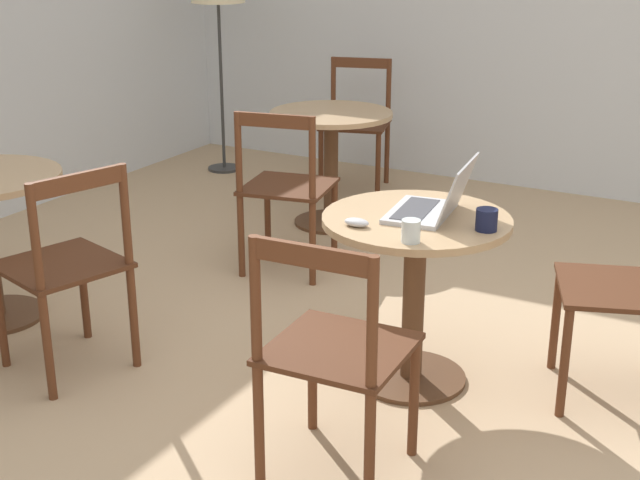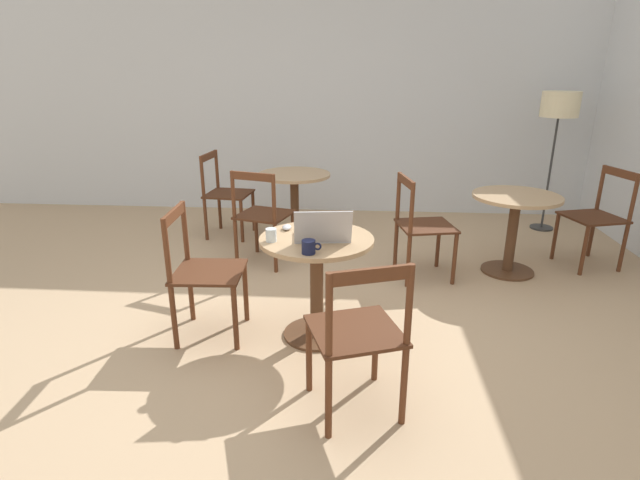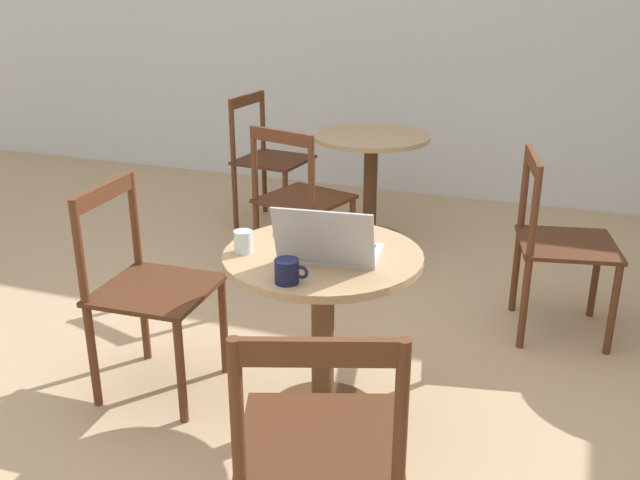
{
  "view_description": "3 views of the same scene",
  "coord_description": "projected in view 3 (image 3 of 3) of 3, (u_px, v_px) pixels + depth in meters",
  "views": [
    {
      "loc": [
        -2.94,
        -1.25,
        1.82
      ],
      "look_at": [
        0.14,
        0.44,
        0.56
      ],
      "focal_mm": 50.0,
      "sensor_mm": 36.0,
      "label": 1
    },
    {
      "loc": [
        0.41,
        -3.04,
        1.78
      ],
      "look_at": [
        0.16,
        0.42,
        0.56
      ],
      "focal_mm": 28.0,
      "sensor_mm": 36.0,
      "label": 2
    },
    {
      "loc": [
        1.0,
        -2.3,
        1.72
      ],
      "look_at": [
        -0.01,
        0.45,
        0.6
      ],
      "focal_mm": 40.0,
      "sensor_mm": 36.0,
      "label": 3
    }
  ],
  "objects": [
    {
      "name": "chair_mid_left",
      "position": [
        558.0,
        244.0,
        3.45
      ],
      "size": [
        0.53,
        0.53,
        0.9
      ],
      "color": "#562D19",
      "rests_on": "ground_plane"
    },
    {
      "name": "drinking_glass",
      "position": [
        243.0,
        242.0,
        2.65
      ],
      "size": [
        0.07,
        0.07,
        0.09
      ],
      "color": "silver",
      "rests_on": "cafe_table_near"
    },
    {
      "name": "chair_far_left",
      "position": [
        268.0,
        160.0,
        4.97
      ],
      "size": [
        0.5,
        0.5,
        0.9
      ],
      "color": "#562D19",
      "rests_on": "ground_plane"
    },
    {
      "name": "wall_back",
      "position": [
        449.0,
        21.0,
        5.3
      ],
      "size": [
        9.4,
        0.06,
        2.7
      ],
      "color": "silver",
      "rests_on": "ground_plane"
    },
    {
      "name": "ground_plane",
      "position": [
        284.0,
        410.0,
        2.95
      ],
      "size": [
        16.0,
        16.0,
        0.0
      ],
      "primitive_type": "plane",
      "color": "tan"
    },
    {
      "name": "chair_far_front",
      "position": [
        300.0,
        201.0,
        4.08
      ],
      "size": [
        0.56,
        0.56,
        0.9
      ],
      "color": "#562D19",
      "rests_on": "ground_plane"
    },
    {
      "name": "chair_near_front",
      "position": [
        320.0,
        452.0,
        1.97
      ],
      "size": [
        0.58,
        0.58,
        0.9
      ],
      "color": "#562D19",
      "rests_on": "ground_plane"
    },
    {
      "name": "cafe_table_near",
      "position": [
        323.0,
        301.0,
        2.73
      ],
      "size": [
        0.75,
        0.75,
        0.72
      ],
      "color": "#51331E",
      "rests_on": "ground_plane"
    },
    {
      "name": "laptop",
      "position": [
        329.0,
        247.0,
        2.59
      ],
      "size": [
        0.39,
        0.34,
        0.23
      ],
      "color": "#B7B7BC",
      "rests_on": "cafe_table_near"
    },
    {
      "name": "cafe_table_far",
      "position": [
        371.0,
        164.0,
        4.63
      ],
      "size": [
        0.75,
        0.75,
        0.72
      ],
      "color": "#51331E",
      "rests_on": "ground_plane"
    },
    {
      "name": "mouse",
      "position": [
        286.0,
        229.0,
        2.86
      ],
      "size": [
        0.06,
        0.1,
        0.03
      ],
      "color": "#B7B7BC",
      "rests_on": "cafe_table_near"
    },
    {
      "name": "chair_near_left",
      "position": [
        147.0,
        289.0,
        2.97
      ],
      "size": [
        0.47,
        0.47,
        0.9
      ],
      "color": "#562D19",
      "rests_on": "ground_plane"
    },
    {
      "name": "mug",
      "position": [
        287.0,
        271.0,
        2.4
      ],
      "size": [
        0.12,
        0.08,
        0.08
      ],
      "color": "#141938",
      "rests_on": "cafe_table_near"
    }
  ]
}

